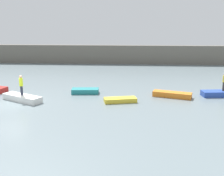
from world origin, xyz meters
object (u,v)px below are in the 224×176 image
rowboat_orange (172,95)px  person_hiviz_shirt (21,84)px  rowboat_white (22,98)px  rowboat_teal (85,91)px  person_yellow_shirt (224,81)px  rowboat_blue (223,94)px  rowboat_yellow (120,100)px

rowboat_orange → person_hiviz_shirt: 13.65m
rowboat_orange → person_hiviz_shirt: (-13.42, -2.18, 1.29)m
rowboat_white → person_hiviz_shirt: 1.27m
rowboat_teal → person_yellow_shirt: (13.12, -0.21, 1.22)m
rowboat_white → rowboat_blue: bearing=37.0°
rowboat_orange → rowboat_blue: 4.88m
person_yellow_shirt → person_hiviz_shirt: (-18.25, -2.82, 0.08)m
rowboat_yellow → rowboat_orange: bearing=9.2°
rowboat_yellow → rowboat_orange: rowboat_orange is taller
rowboat_white → person_yellow_shirt: 18.51m
rowboat_white → rowboat_teal: 5.96m
rowboat_teal → rowboat_blue: (13.12, -0.21, 0.02)m
rowboat_orange → person_yellow_shirt: size_ratio=2.08×
rowboat_white → person_yellow_shirt: bearing=37.0°
rowboat_orange → rowboat_blue: rowboat_blue is taller
rowboat_yellow → person_yellow_shirt: person_yellow_shirt is taller
rowboat_white → rowboat_orange: (13.42, 2.18, -0.02)m
rowboat_white → rowboat_orange: size_ratio=1.13×
rowboat_orange → person_yellow_shirt: 5.03m
rowboat_teal → rowboat_blue: 13.12m
rowboat_blue → person_yellow_shirt: (0.00, 0.00, 1.20)m
rowboat_white → rowboat_yellow: size_ratio=1.42×
rowboat_orange → person_yellow_shirt: (4.84, 0.65, 1.21)m
rowboat_yellow → rowboat_orange: (4.75, 1.95, 0.05)m
person_hiviz_shirt → rowboat_white: bearing=-116.6°
rowboat_yellow → person_yellow_shirt: 10.01m
rowboat_white → person_hiviz_shirt: person_hiviz_shirt is taller
rowboat_blue → person_yellow_shirt: 1.20m
person_hiviz_shirt → rowboat_orange: bearing=9.2°
rowboat_teal → rowboat_orange: size_ratio=0.74×
rowboat_teal → rowboat_orange: (8.28, -0.86, 0.01)m
rowboat_blue → person_hiviz_shirt: (-18.25, -2.82, 1.28)m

